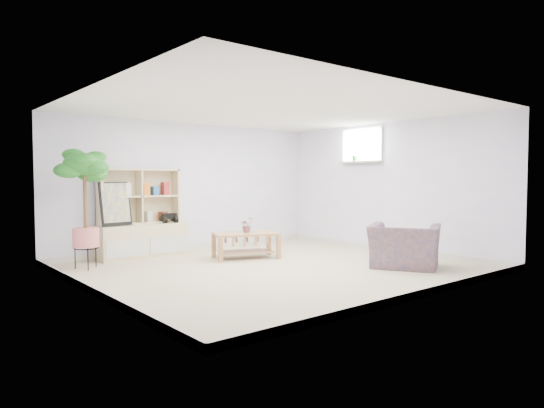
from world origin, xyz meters
TOP-DOWN VIEW (x-y plane):
  - floor at (0.00, 0.00)m, footprint 5.50×5.00m
  - ceiling at (0.00, 0.00)m, footprint 5.50×5.00m
  - walls at (0.00, 0.00)m, footprint 5.51×5.01m
  - baseboard at (0.00, 0.00)m, footprint 5.50×5.00m
  - window at (2.73, 0.60)m, footprint 0.10×0.98m
  - window_sill at (2.67, 0.60)m, footprint 0.14×1.00m
  - storage_unit at (-1.11, 2.24)m, footprint 1.53×0.51m
  - poster at (-1.59, 2.19)m, footprint 0.54×0.18m
  - toy_truck at (-0.63, 2.17)m, footprint 0.39×0.29m
  - coffee_table at (0.19, 0.99)m, footprint 1.20×0.92m
  - table_plant at (0.24, 1.02)m, footprint 0.23×0.20m
  - floor_tree at (-2.23, 1.73)m, footprint 0.85×0.85m
  - armchair at (1.55, -1.24)m, footprint 1.26×1.32m
  - sill_plant at (2.67, 0.73)m, footprint 0.13×0.11m

SIDE VIEW (x-z plane):
  - floor at x=0.00m, z-range -0.01..0.01m
  - baseboard at x=0.00m, z-range 0.00..0.10m
  - coffee_table at x=0.19m, z-range 0.00..0.44m
  - armchair at x=1.55m, z-range 0.00..0.75m
  - table_plant at x=0.24m, z-range 0.44..0.69m
  - toy_truck at x=-0.63m, z-range 0.57..0.76m
  - storage_unit at x=-1.11m, z-range 0.00..1.53m
  - floor_tree at x=-2.23m, z-range 0.00..1.81m
  - poster at x=-1.59m, z-range 0.57..1.30m
  - walls at x=0.00m, z-range 0.00..2.40m
  - window_sill at x=2.67m, z-range 1.66..1.70m
  - sill_plant at x=2.67m, z-range 1.70..1.93m
  - window at x=2.73m, z-range 1.66..2.34m
  - ceiling at x=0.00m, z-range 2.40..2.40m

